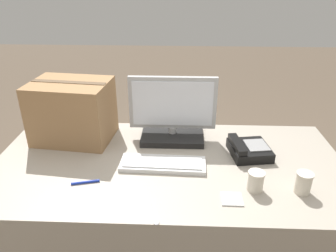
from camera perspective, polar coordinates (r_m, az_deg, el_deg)
name	(u,v)px	position (r m, az deg, el deg)	size (l,w,h in m)	color
office_desk	(169,218)	(1.91, 0.10, -15.67)	(1.80, 0.90, 0.73)	#A89E8E
monitor	(173,116)	(1.85, 0.80, 1.75)	(0.49, 0.26, 0.37)	black
keyboard	(163,164)	(1.65, -0.90, -6.58)	(0.43, 0.16, 0.03)	silver
desk_phone	(248,149)	(1.79, 13.82, -3.99)	(0.23, 0.24, 0.08)	black
paper_cup_left	(256,181)	(1.52, 15.02, -9.25)	(0.08, 0.08, 0.09)	beige
paper_cup_right	(303,183)	(1.57, 22.52, -9.13)	(0.07, 0.07, 0.10)	beige
spoon	(155,216)	(1.36, -2.25, -15.37)	(0.05, 0.15, 0.00)	#B2B2B7
cardboard_box	(72,111)	(1.92, -16.30, 2.51)	(0.46, 0.36, 0.34)	#9E754C
pen_marker	(85,182)	(1.58, -14.19, -9.46)	(0.13, 0.04, 0.01)	#1933B2
sticky_note_pad	(232,199)	(1.47, 11.03, -12.36)	(0.09, 0.09, 0.01)	silver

